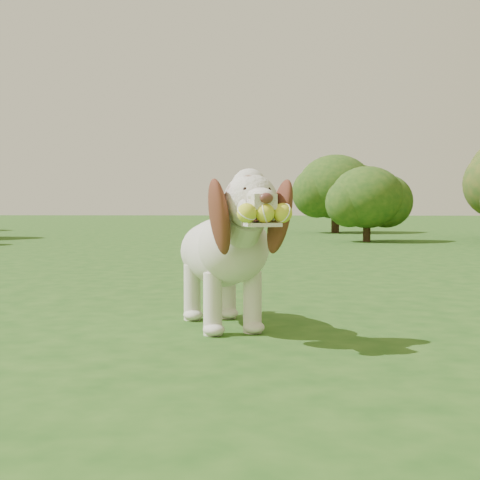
{
  "coord_description": "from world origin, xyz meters",
  "views": [
    {
      "loc": [
        0.27,
        -3.8,
        0.68
      ],
      "look_at": [
        0.07,
        -0.44,
        0.5
      ],
      "focal_mm": 50.0,
      "sensor_mm": 36.0,
      "label": 1
    }
  ],
  "objects": [
    {
      "name": "shrub_c",
      "position": [
        1.87,
        8.69,
        0.82
      ],
      "size": [
        1.35,
        1.35,
        1.4
      ],
      "color": "#382314",
      "rests_on": "ground"
    },
    {
      "name": "shrub_i",
      "position": [
        1.62,
        12.69,
        1.13
      ],
      "size": [
        1.85,
        1.85,
        1.92
      ],
      "color": "#382314",
      "rests_on": "ground"
    },
    {
      "name": "dog",
      "position": [
        -0.02,
        -0.19,
        0.46
      ],
      "size": [
        0.75,
        1.28,
        0.86
      ],
      "rotation": [
        0.0,
        0.0,
        0.36
      ],
      "color": "silver",
      "rests_on": "ground"
    },
    {
      "name": "ground",
      "position": [
        0.0,
        0.0,
        0.0
      ],
      "size": [
        80.0,
        80.0,
        0.0
      ],
      "primitive_type": "plane",
      "color": "#1E4A15",
      "rests_on": "ground"
    }
  ]
}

